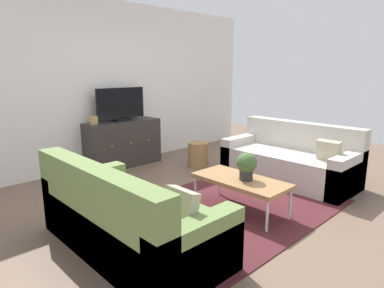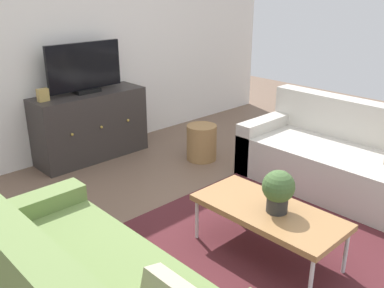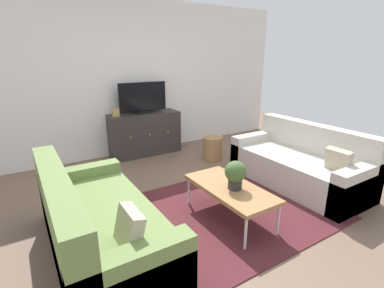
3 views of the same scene
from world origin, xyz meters
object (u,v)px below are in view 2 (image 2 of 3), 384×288
(potted_plant, at_px, (278,189))
(wicker_basket, at_px, (202,142))
(coffee_table, at_px, (268,212))
(tv_console, at_px, (91,126))
(mantel_clock, at_px, (43,95))
(couch_right_side, at_px, (343,161))
(flat_screen_tv, at_px, (85,68))

(potted_plant, distance_m, wicker_basket, 1.98)
(coffee_table, xyz_separation_m, tv_console, (0.09, 2.56, 0.02))
(potted_plant, xyz_separation_m, mantel_clock, (-0.44, 2.62, 0.26))
(couch_right_side, height_order, flat_screen_tv, flat_screen_tv)
(flat_screen_tv, bearing_deg, wicker_basket, -47.21)
(coffee_table, relative_size, wicker_basket, 2.71)
(tv_console, height_order, wicker_basket, tv_console)
(tv_console, height_order, mantel_clock, mantel_clock)
(flat_screen_tv, distance_m, wicker_basket, 1.52)
(potted_plant, relative_size, mantel_clock, 2.39)
(potted_plant, height_order, mantel_clock, mantel_clock)
(coffee_table, relative_size, mantel_clock, 8.41)
(tv_console, xyz_separation_m, flat_screen_tv, (-0.00, 0.02, 0.65))
(couch_right_side, distance_m, tv_console, 2.74)
(mantel_clock, bearing_deg, tv_console, -0.00)
(couch_right_side, height_order, coffee_table, couch_right_side)
(flat_screen_tv, relative_size, mantel_clock, 6.71)
(flat_screen_tv, bearing_deg, coffee_table, -92.01)
(coffee_table, bearing_deg, mantel_clock, 99.39)
(tv_console, xyz_separation_m, mantel_clock, (-0.51, 0.00, 0.45))
(flat_screen_tv, bearing_deg, mantel_clock, -177.77)
(tv_console, bearing_deg, flat_screen_tv, 90.00)
(flat_screen_tv, bearing_deg, tv_console, -90.00)
(potted_plant, distance_m, flat_screen_tv, 2.68)
(potted_plant, bearing_deg, flat_screen_tv, 88.32)
(coffee_table, distance_m, potted_plant, 0.21)
(coffee_table, bearing_deg, wicker_basket, 59.72)
(flat_screen_tv, xyz_separation_m, wicker_basket, (0.87, -0.94, -0.83))
(tv_console, distance_m, mantel_clock, 0.68)
(couch_right_side, height_order, wicker_basket, couch_right_side)
(tv_console, distance_m, wicker_basket, 1.28)
(coffee_table, height_order, mantel_clock, mantel_clock)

